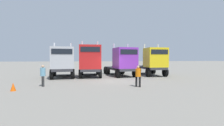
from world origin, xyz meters
TOP-DOWN VIEW (x-y plane):
  - ground at (0.00, 0.00)m, footprint 200.00×200.00m
  - semi_truck_silver at (-5.35, 3.01)m, footprint 3.19×5.96m
  - semi_truck_red at (-2.22, 3.25)m, footprint 2.56×6.20m
  - semi_truck_purple at (1.81, 3.45)m, footprint 3.53×6.60m
  - semi_truck_yellow at (5.86, 3.64)m, footprint 2.57×6.02m
  - visitor_in_hivis at (1.41, -3.86)m, footprint 0.56×0.56m
  - visitor_with_camera at (-6.07, -2.48)m, footprint 0.53×0.53m
  - traffic_cone_near at (-7.63, -4.03)m, footprint 0.36×0.36m

SIDE VIEW (x-z plane):
  - ground at x=0.00m, z-range 0.00..0.00m
  - traffic_cone_near at x=-7.63m, z-range 0.00..0.58m
  - visitor_in_hivis at x=1.41m, z-range 0.13..1.82m
  - visitor_with_camera at x=-6.07m, z-range 0.14..1.87m
  - semi_truck_purple at x=1.81m, z-range -0.23..3.88m
  - semi_truck_yellow at x=5.86m, z-range -0.21..3.93m
  - semi_truck_silver at x=-5.35m, z-range -0.18..3.91m
  - semi_truck_red at x=-2.22m, z-range -0.23..4.12m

